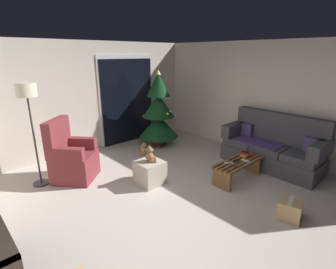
{
  "coord_description": "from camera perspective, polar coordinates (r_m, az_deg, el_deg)",
  "views": [
    {
      "loc": [
        -2.55,
        -2.48,
        2.23
      ],
      "look_at": [
        0.4,
        0.7,
        0.85
      ],
      "focal_mm": 27.39,
      "sensor_mm": 36.0,
      "label": 1
    }
  ],
  "objects": [
    {
      "name": "armchair",
      "position": [
        5.0,
        -20.67,
        -4.98
      ],
      "size": [
        0.97,
        0.97,
        1.13
      ],
      "color": "maroon",
      "rests_on": "ground"
    },
    {
      "name": "wall_right",
      "position": [
        6.03,
        22.38,
        6.99
      ],
      "size": [
        0.12,
        6.0,
        2.5
      ],
      "primitive_type": "cube",
      "color": "beige",
      "rests_on": "ground"
    },
    {
      "name": "remote_white",
      "position": [
        4.85,
        16.86,
        -5.6
      ],
      "size": [
        0.05,
        0.16,
        0.02
      ],
      "primitive_type": "cube",
      "rotation": [
        0.0,
        0.0,
        3.16
      ],
      "color": "silver",
      "rests_on": "coffee_table"
    },
    {
      "name": "coffee_table",
      "position": [
        4.88,
        15.32,
        -6.99
      ],
      "size": [
        1.1,
        0.4,
        0.37
      ],
      "color": "brown",
      "rests_on": "ground"
    },
    {
      "name": "ottoman",
      "position": [
        4.61,
        -4.05,
        -8.41
      ],
      "size": [
        0.44,
        0.44,
        0.42
      ],
      "primitive_type": "cube",
      "color": "#B2A893",
      "rests_on": "ground"
    },
    {
      "name": "remote_silver",
      "position": [
        4.68,
        13.35,
        -6.15
      ],
      "size": [
        0.13,
        0.15,
        0.02
      ],
      "primitive_type": "cube",
      "rotation": [
        0.0,
        0.0,
        3.82
      ],
      "color": "#ADADB2",
      "rests_on": "coffee_table"
    },
    {
      "name": "floor_lamp",
      "position": [
        4.74,
        -28.75,
        6.7
      ],
      "size": [
        0.32,
        0.32,
        1.78
      ],
      "color": "#2D2D30",
      "rests_on": "ground"
    },
    {
      "name": "cell_phone",
      "position": [
        5.12,
        16.84,
        -3.8
      ],
      "size": [
        0.09,
        0.15,
        0.01
      ],
      "primitive_type": "cube",
      "rotation": [
        0.0,
        0.0,
        0.17
      ],
      "color": "black",
      "rests_on": "book_stack"
    },
    {
      "name": "teddy_bear_chestnut",
      "position": [
        4.47,
        -4.0,
        -4.61
      ],
      "size": [
        0.22,
        0.21,
        0.29
      ],
      "color": "brown",
      "rests_on": "ottoman"
    },
    {
      "name": "remote_black",
      "position": [
        4.81,
        14.95,
        -5.64
      ],
      "size": [
        0.16,
        0.05,
        0.02
      ],
      "primitive_type": "cube",
      "rotation": [
        0.0,
        0.0,
        1.52
      ],
      "color": "black",
      "rests_on": "coffee_table"
    },
    {
      "name": "teddy_bear_honey_by_tree",
      "position": [
        5.91,
        -5.44,
        -3.32
      ],
      "size": [
        0.22,
        0.21,
        0.29
      ],
      "color": "tan",
      "rests_on": "ground"
    },
    {
      "name": "wall_back",
      "position": [
        6.17,
        -18.09,
        7.66
      ],
      "size": [
        5.72,
        0.12,
        2.5
      ],
      "primitive_type": "cube",
      "color": "beige",
      "rests_on": "ground"
    },
    {
      "name": "ground_plane",
      "position": [
        4.2,
        2.59,
        -14.47
      ],
      "size": [
        7.0,
        7.0,
        0.0
      ],
      "primitive_type": "plane",
      "color": "#BCB2A8"
    },
    {
      "name": "patio_door_frame",
      "position": [
        6.68,
        -8.98,
        7.7
      ],
      "size": [
        1.6,
        0.02,
        2.2
      ],
      "primitive_type": "cube",
      "color": "silver",
      "rests_on": "ground"
    },
    {
      "name": "book_stack",
      "position": [
        5.13,
        16.86,
        -4.14
      ],
      "size": [
        0.26,
        0.23,
        0.05
      ],
      "color": "#B79333",
      "rests_on": "coffee_table"
    },
    {
      "name": "remote_graphite",
      "position": [
        4.6,
        14.71,
        -6.74
      ],
      "size": [
        0.16,
        0.12,
        0.02
      ],
      "primitive_type": "cube",
      "rotation": [
        0.0,
        0.0,
        5.23
      ],
      "color": "#333338",
      "rests_on": "coffee_table"
    },
    {
      "name": "christmas_tree",
      "position": [
        6.34,
        -2.13,
        4.9
      ],
      "size": [
        0.97,
        0.97,
        1.87
      ],
      "color": "#4C1E19",
      "rests_on": "ground"
    },
    {
      "name": "couch",
      "position": [
        5.61,
        22.29,
        -2.74
      ],
      "size": [
        0.8,
        1.95,
        1.08
      ],
      "color": "#3D3D42",
      "rests_on": "ground"
    },
    {
      "name": "cardboard_box_taped_mid_floor",
      "position": [
        4.13,
        25.47,
        -14.73
      ],
      "size": [
        0.4,
        0.37,
        0.28
      ],
      "color": "tan",
      "rests_on": "ground"
    },
    {
      "name": "patio_door_glass",
      "position": [
        6.67,
        -8.87,
        7.26
      ],
      "size": [
        1.5,
        0.02,
        2.1
      ],
      "primitive_type": "cube",
      "color": "black",
      "rests_on": "ground"
    }
  ]
}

